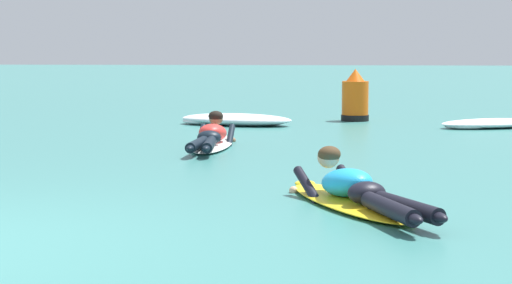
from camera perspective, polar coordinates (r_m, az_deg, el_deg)
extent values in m
plane|color=#387A75|center=(16.27, -5.06, 1.07)|extent=(120.00, 120.00, 0.00)
ellipsoid|color=yellow|center=(8.00, 6.01, -3.85)|extent=(1.45, 2.27, 0.07)
ellipsoid|color=yellow|center=(8.96, 3.18, -2.68)|extent=(0.27, 0.27, 0.06)
ellipsoid|color=#1E9EDB|center=(8.02, 5.88, -2.63)|extent=(0.66, 0.82, 0.35)
ellipsoid|color=black|center=(7.65, 7.17, -3.29)|extent=(0.43, 0.40, 0.20)
cylinder|color=black|center=(7.10, 8.64, -4.28)|extent=(0.44, 0.87, 0.14)
ellipsoid|color=black|center=(6.71, 10.18, -4.91)|extent=(0.18, 0.24, 0.08)
cylinder|color=black|center=(7.17, 9.78, -4.19)|extent=(0.53, 0.84, 0.14)
ellipsoid|color=black|center=(6.81, 11.72, -4.78)|extent=(0.18, 0.24, 0.08)
cylinder|color=black|center=(8.30, 3.36, -2.86)|extent=(0.31, 0.54, 0.32)
sphere|color=tan|center=(8.65, 2.45, -3.16)|extent=(0.09, 0.09, 0.09)
cylinder|color=black|center=(8.46, 6.18, -2.72)|extent=(0.31, 0.54, 0.32)
sphere|color=tan|center=(8.78, 5.22, -3.05)|extent=(0.09, 0.09, 0.09)
sphere|color=tan|center=(8.37, 4.70, -0.98)|extent=(0.21, 0.21, 0.21)
ellipsoid|color=#47331E|center=(8.35, 4.76, -0.79)|extent=(0.28, 0.27, 0.16)
ellipsoid|color=white|center=(12.66, -2.84, -0.17)|extent=(0.59, 2.24, 0.07)
ellipsoid|color=white|center=(13.71, -2.28, 0.35)|extent=(0.20, 0.20, 0.06)
ellipsoid|color=red|center=(12.69, -2.82, 0.60)|extent=(0.42, 0.67, 0.35)
ellipsoid|color=black|center=(12.31, -3.04, 0.29)|extent=(0.35, 0.29, 0.20)
cylinder|color=black|center=(11.73, -3.82, -0.15)|extent=(0.17, 0.91, 0.14)
ellipsoid|color=black|center=(11.29, -4.27, -0.40)|extent=(0.11, 0.22, 0.08)
cylinder|color=black|center=(11.71, -3.04, -0.16)|extent=(0.22, 0.92, 0.14)
ellipsoid|color=black|center=(11.26, -3.22, -0.41)|extent=(0.11, 0.22, 0.08)
cylinder|color=black|center=(13.09, -3.57, 0.41)|extent=(0.10, 0.56, 0.33)
sphere|color=#8C6647|center=(13.47, -3.35, 0.14)|extent=(0.09, 0.09, 0.09)
cylinder|color=black|center=(13.02, -1.66, 0.38)|extent=(0.10, 0.56, 0.33)
sphere|color=#8C6647|center=(13.37, -1.50, 0.10)|extent=(0.09, 0.09, 0.09)
sphere|color=#8C6647|center=(13.06, -2.60, 1.56)|extent=(0.21, 0.21, 0.21)
ellipsoid|color=black|center=(13.04, -2.62, 1.68)|extent=(0.23, 0.20, 0.16)
ellipsoid|color=white|center=(16.27, -1.30, 1.47)|extent=(2.29, 1.41, 0.21)
ellipsoid|color=white|center=(16.22, 0.63, 1.35)|extent=(0.86, 0.65, 0.15)
ellipsoid|color=white|center=(16.43, -3.50, 1.34)|extent=(0.85, 0.62, 0.12)
ellipsoid|color=white|center=(16.31, 15.08, 1.18)|extent=(2.19, 1.55, 0.16)
ellipsoid|color=white|center=(15.93, 13.38, 0.99)|extent=(0.74, 0.43, 0.09)
cylinder|color=#EA5B0F|center=(17.32, 6.42, 2.65)|extent=(0.52, 0.52, 0.78)
cone|color=#EA5B0F|center=(17.30, 6.44, 4.33)|extent=(0.36, 0.36, 0.24)
cylinder|color=black|center=(17.35, 6.41, 1.57)|extent=(0.54, 0.54, 0.12)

